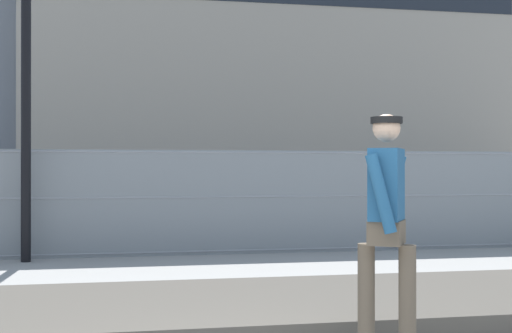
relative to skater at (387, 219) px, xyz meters
name	(u,v)px	position (x,y,z in m)	size (l,w,h in m)	color
gravel_berm	(230,311)	(-0.91, 1.75, -1.01)	(17.71, 2.43, 0.26)	#4C473F
skater	(387,219)	(0.00, 0.00, 0.00)	(0.67, 0.62, 1.86)	gray
chain_fence	(181,202)	(-0.91, 7.24, -0.21)	(24.45, 0.06, 1.85)	gray
parked_car_near	(1,203)	(-4.30, 9.67, -0.30)	(4.54, 2.23, 1.66)	navy
office_block	(273,40)	(8.13, 40.17, 9.00)	(31.33, 10.34, 20.27)	#9E9384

